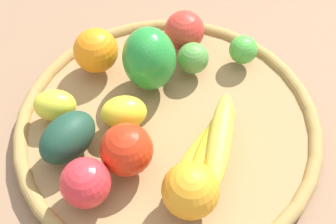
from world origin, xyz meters
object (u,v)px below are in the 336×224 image
(orange_0, at_px, (191,190))
(apple_1, at_px, (85,183))
(lime_0, at_px, (243,50))
(apple_2, at_px, (126,150))
(banana_bunch, at_px, (212,145))
(lime_1, at_px, (193,58))
(apple_0, at_px, (184,31))
(bell_pepper, at_px, (149,59))
(lemon_0, at_px, (55,105))
(orange_1, at_px, (96,51))
(avocado, at_px, (68,137))
(lemon_1, at_px, (124,113))

(orange_0, distance_m, apple_1, 0.13)
(lime_0, relative_size, apple_2, 0.64)
(lime_0, bearing_deg, banana_bunch, 43.14)
(apple_2, xyz_separation_m, lime_1, (-0.17, -0.11, -0.01))
(apple_0, bearing_deg, bell_pepper, 27.04)
(bell_pepper, relative_size, lemon_0, 1.61)
(banana_bunch, relative_size, apple_2, 2.23)
(bell_pepper, height_order, apple_1, bell_pepper)
(banana_bunch, relative_size, apple_1, 2.43)
(apple_2, bearing_deg, lemon_0, -66.71)
(orange_1, xyz_separation_m, avocado, (0.10, 0.13, -0.00))
(banana_bunch, height_order, apple_2, apple_2)
(lime_0, bearing_deg, orange_1, -25.16)
(avocado, bearing_deg, lemon_1, -176.02)
(orange_1, bearing_deg, lime_1, 148.94)
(lime_0, height_order, lemon_0, same)
(banana_bunch, height_order, apple_0, apple_0)
(apple_2, height_order, lime_1, apple_2)
(orange_1, distance_m, lemon_1, 0.12)
(apple_2, height_order, apple_1, apple_2)
(orange_0, height_order, apple_0, orange_0)
(avocado, relative_size, lemon_0, 1.43)
(bell_pepper, distance_m, lime_1, 0.08)
(lemon_1, distance_m, apple_1, 0.12)
(orange_0, bearing_deg, bell_pepper, -103.99)
(lemon_0, bearing_deg, lime_1, 175.89)
(orange_1, distance_m, bell_pepper, 0.09)
(orange_0, distance_m, banana_bunch, 0.08)
(apple_2, bearing_deg, lemon_1, -111.97)
(bell_pepper, relative_size, orange_0, 1.37)
(lime_0, distance_m, apple_0, 0.10)
(apple_0, height_order, lemon_1, apple_0)
(lemon_0, height_order, lime_1, lime_1)
(orange_0, bearing_deg, apple_2, -65.01)
(orange_1, relative_size, apple_2, 0.98)
(banana_bunch, relative_size, lemon_1, 2.42)
(lemon_0, bearing_deg, apple_2, 113.29)
(lemon_1, bearing_deg, lime_0, -173.71)
(bell_pepper, xyz_separation_m, lime_0, (-0.15, 0.03, -0.03))
(apple_0, distance_m, lemon_1, 0.18)
(lemon_0, distance_m, apple_1, 0.14)
(orange_0, height_order, apple_1, orange_0)
(lime_0, relative_size, apple_1, 0.69)
(lime_0, height_order, apple_1, apple_1)
(lime_0, bearing_deg, lime_1, -14.39)
(lime_0, bearing_deg, lemon_0, -6.90)
(bell_pepper, xyz_separation_m, apple_0, (-0.09, -0.04, -0.02))
(orange_1, relative_size, lime_0, 1.54)
(apple_2, relative_size, apple_1, 1.09)
(orange_0, relative_size, apple_2, 1.03)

